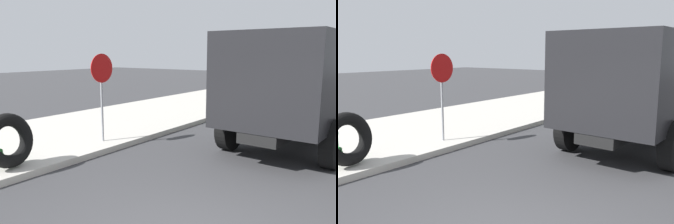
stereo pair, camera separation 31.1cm
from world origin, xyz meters
TOP-DOWN VIEW (x-y plane):
  - loose_tire at (0.43, 4.53)m, footprint 1.19×0.58m
  - stop_sign at (3.14, 4.59)m, footprint 0.76×0.08m
  - dump_truck_gray at (6.95, 0.37)m, footprint 7.08×2.99m

SIDE VIEW (x-z plane):
  - loose_tire at x=0.43m, z-range 0.15..1.32m
  - dump_truck_gray at x=6.95m, z-range 0.11..3.11m
  - stop_sign at x=3.14m, z-range 0.61..2.96m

